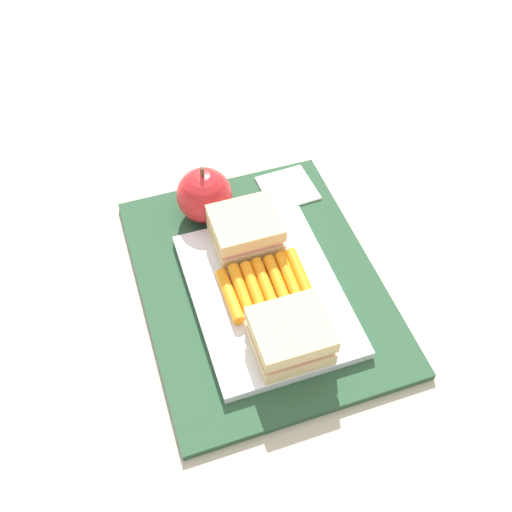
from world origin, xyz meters
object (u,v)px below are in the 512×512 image
Objects in this scene: food_tray at (266,293)px; apple at (204,195)px; sandwich_half_left at (290,336)px; carrot_sticks_bundle at (266,287)px; paper_napkin at (288,188)px; sandwich_half_right at (246,230)px.

food_tray is 0.16m from apple.
sandwich_half_left is 0.79× the size of carrot_sticks_bundle.
food_tray is 0.18m from paper_napkin.
carrot_sticks_bundle is at bearing -35.54° from food_tray.
carrot_sticks_bundle is at bearing 151.58° from paper_napkin.
carrot_sticks_bundle is (-0.08, -0.00, -0.02)m from sandwich_half_right.
sandwich_half_left is 0.23m from apple.
apple is (0.07, 0.03, 0.00)m from sandwich_half_right.
sandwich_half_right is at bearing 0.00° from sandwich_half_left.
food_tray is at bearing 180.00° from sandwich_half_right.
apple is at bearing 8.06° from sandwich_half_left.
apple is 1.18× the size of paper_napkin.
carrot_sticks_bundle is 1.22× the size of apple.
paper_napkin is (0.01, -0.12, -0.03)m from apple.
sandwich_half_left is at bearing 180.00° from food_tray.
sandwich_half_left is (-0.08, 0.00, 0.03)m from food_tray.
apple reaches higher than paper_napkin.
paper_napkin is at bearing -46.58° from sandwich_half_right.
paper_napkin is at bearing -84.86° from apple.
sandwich_half_right is at bearing -155.71° from apple.
sandwich_half_right is at bearing 0.18° from carrot_sticks_bundle.
sandwich_half_right is (0.16, 0.00, 0.00)m from sandwich_half_left.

